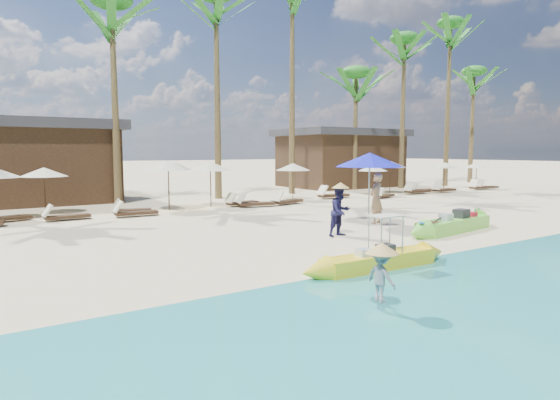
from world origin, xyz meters
TOP-DOWN VIEW (x-y plane):
  - ground at (0.00, 0.00)m, footprint 240.00×240.00m
  - wet_sand_strip at (0.00, -5.00)m, footprint 240.00×4.50m
  - green_canoe at (4.10, -0.34)m, footprint 5.68×1.24m
  - yellow_canoe at (-1.61, -2.64)m, footprint 4.77×0.70m
  - tourist at (3.16, 2.40)m, footprint 0.80×0.66m
  - vendor_green at (0.31, 1.06)m, footprint 0.83×0.67m
  - vendor_yellow at (-3.66, -4.77)m, footprint 0.35×0.59m
  - blue_umbrella at (2.46, 2.05)m, footprint 2.45×2.45m
  - lounger_3_right at (-8.53, 10.19)m, footprint 1.73×0.97m
  - resort_parasol_4 at (-6.97, 11.84)m, footprint 1.95×1.95m
  - lounger_4_left at (-6.57, 9.46)m, footprint 1.76×0.65m
  - lounger_4_right at (-4.00, 9.11)m, footprint 1.79×0.61m
  - resort_parasol_5 at (-2.05, 10.33)m, footprint 2.22×2.22m
  - lounger_5_left at (-3.90, 10.13)m, footprint 1.76×1.01m
  - resort_parasol_6 at (0.13, 10.56)m, footprint 2.12×2.12m
  - lounger_6_left at (1.82, 9.31)m, footprint 1.91×0.90m
  - lounger_6_right at (1.48, 10.07)m, footprint 1.83×0.85m
  - resort_parasol_7 at (5.28, 11.07)m, footprint 1.97×1.97m
  - lounger_7_left at (3.70, 9.37)m, footprint 1.95×1.02m
  - lounger_7_right at (7.61, 10.52)m, footprint 2.00×0.61m
  - resort_parasol_8 at (10.75, 10.53)m, footprint 1.80×1.80m
  - lounger_8_left at (10.24, 9.06)m, footprint 1.72×0.97m
  - resort_parasol_9 at (12.81, 11.10)m, footprint 2.00×2.00m
  - lounger_9_left at (13.88, 9.87)m, footprint 2.00×0.69m
  - lounger_9_right at (15.14, 10.56)m, footprint 1.75×0.84m
  - resort_parasol_10 at (17.07, 10.30)m, footprint 1.88×1.88m
  - lounger_10_left at (16.12, 9.61)m, footprint 1.98×0.75m
  - lounger_10_right at (20.11, 9.67)m, footprint 1.96×0.62m
  - resort_parasol_11 at (20.61, 10.33)m, footprint 1.82×1.82m
  - lounger_11_left at (20.94, 9.72)m, footprint 1.83×0.80m
  - palm_3 at (-3.36, 14.27)m, footprint 2.08×2.08m
  - palm_4 at (2.15, 14.01)m, footprint 2.08×2.08m
  - palm_5 at (7.45, 14.38)m, footprint 2.08×2.08m
  - palm_6 at (12.84, 14.52)m, footprint 2.08×2.08m
  - palm_7 at (16.57, 13.68)m, footprint 2.08×2.08m
  - palm_8 at (21.07, 13.33)m, footprint 2.08×2.08m
  - palm_9 at (26.21, 14.81)m, footprint 2.08×2.08m
  - pavilion_west at (-8.00, 17.50)m, footprint 10.80×6.60m
  - pavilion_east at (14.00, 17.50)m, footprint 8.80×6.60m

SIDE VIEW (x-z plane):
  - ground at x=0.00m, z-range 0.00..0.00m
  - wet_sand_strip at x=0.00m, z-range 0.00..0.01m
  - lounger_8_left at x=10.24m, z-range -0.09..0.46m
  - lounger_3_right at x=-8.53m, z-range -0.09..0.47m
  - lounger_9_right at x=15.14m, z-range -0.09..0.48m
  - lounger_5_left at x=-3.90m, z-range -0.09..0.48m
  - lounger_4_left at x=-6.57m, z-range -0.10..0.49m
  - lounger_6_right at x=1.48m, z-range -0.10..0.50m
  - lounger_11_left at x=20.94m, z-range -0.10..0.50m
  - lounger_4_right at x=-4.00m, z-range -0.10..0.50m
  - yellow_canoe at x=-1.61m, z-range -0.42..0.82m
  - lounger_6_left at x=1.82m, z-range -0.10..0.52m
  - lounger_7_left at x=3.70m, z-range -0.11..0.53m
  - lounger_10_left at x=16.12m, z-range -0.11..0.55m
  - lounger_10_right at x=20.11m, z-range -0.11..0.55m
  - lounger_9_left at x=13.88m, z-range -0.11..0.56m
  - lounger_7_right at x=7.61m, z-range -0.11..0.57m
  - green_canoe at x=4.10m, z-range -0.12..0.61m
  - vendor_yellow at x=-3.66m, z-range 0.18..1.07m
  - vendor_green at x=0.31m, z-range 0.00..1.60m
  - tourist at x=3.16m, z-range 0.00..1.88m
  - resort_parasol_8 at x=10.75m, z-range 0.74..2.60m
  - resort_parasol_11 at x=20.61m, z-range 0.75..2.62m
  - resort_parasol_10 at x=17.07m, z-range 0.78..2.72m
  - resort_parasol_4 at x=-6.97m, z-range 0.81..2.81m
  - resort_parasol_7 at x=5.28m, z-range 0.81..2.84m
  - resort_parasol_9 at x=12.81m, z-range 0.83..2.89m
  - resort_parasol_6 at x=0.13m, z-range 0.88..3.06m
  - resort_parasol_5 at x=-2.05m, z-range 0.92..3.20m
  - pavilion_west at x=-8.00m, z-range 0.04..4.34m
  - pavilion_east at x=14.00m, z-range 0.05..4.35m
  - blue_umbrella at x=2.46m, z-range 1.07..3.71m
  - palm_6 at x=12.84m, z-range 2.79..11.31m
  - palm_9 at x=26.21m, z-range 3.14..12.97m
  - palm_3 at x=-3.36m, z-range 3.32..13.83m
  - palm_7 at x=16.57m, z-range 3.46..14.53m
  - palm_4 at x=2.15m, z-range 3.60..15.30m
  - palm_8 at x=21.07m, z-range 3.83..16.53m
  - palm_5 at x=7.45m, z-range 4.02..17.62m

